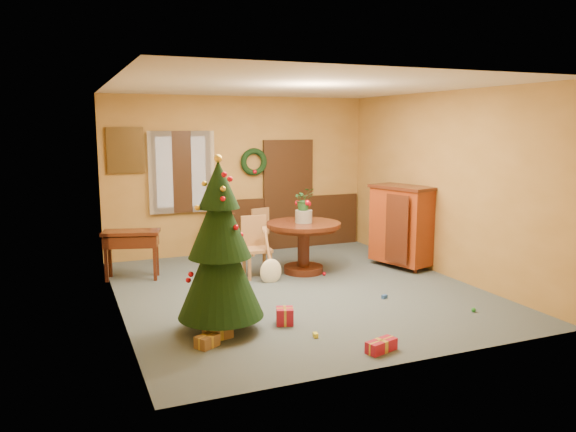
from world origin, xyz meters
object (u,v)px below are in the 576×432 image
sideboard (402,224)px  christmas_tree (220,249)px  dining_table (304,238)px  chair_near (256,244)px  writing_desk (131,243)px

sideboard → christmas_tree: bearing=-154.2°
dining_table → chair_near: bearing=173.2°
dining_table → writing_desk: dining_table is taller
dining_table → writing_desk: bearing=165.7°
writing_desk → sideboard: (4.30, -0.95, 0.16)m
chair_near → sideboard: sideboard is taller
christmas_tree → dining_table: bearing=46.3°
dining_table → sideboard: 1.71m
dining_table → sideboard: bearing=-9.7°
writing_desk → christmas_tree: bearing=-76.0°
christmas_tree → writing_desk: (-0.67, 2.71, -0.40)m
dining_table → christmas_tree: christmas_tree is taller
christmas_tree → sideboard: bearing=25.8°
dining_table → writing_desk: 2.71m
christmas_tree → sideboard: (3.63, 1.75, -0.23)m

